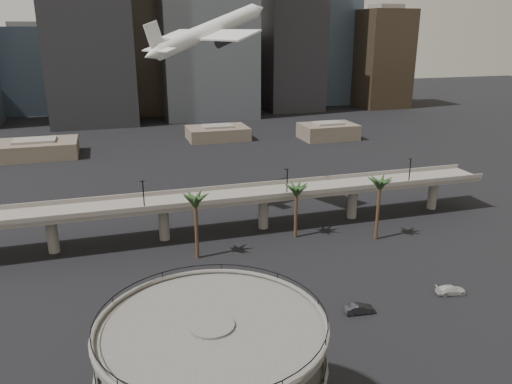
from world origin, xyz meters
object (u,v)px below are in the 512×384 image
object	(u,v)px
airborne_jet	(208,32)
car_a	(200,328)
car_c	(451,290)
car_b	(359,309)
overpass	(215,202)
parking_ramp	(213,381)

from	to	relation	value
airborne_jet	car_a	xyz separation A→B (m)	(-13.31, -52.20, -41.24)
car_c	car_b	bearing A→B (deg)	102.80
overpass	car_c	bearing A→B (deg)	-48.95
parking_ramp	car_b	world-z (taller)	parking_ramp
car_b	airborne_jet	bearing A→B (deg)	18.00
car_a	car_b	size ratio (longest dim) A/B	0.94
parking_ramp	car_a	world-z (taller)	parking_ramp
overpass	car_b	bearing A→B (deg)	-68.93
overpass	car_b	size ratio (longest dim) A/B	27.24
car_c	overpass	bearing A→B (deg)	50.83
car_a	car_c	size ratio (longest dim) A/B	0.88
overpass	airborne_jet	bearing A→B (deg)	79.50
overpass	airborne_jet	xyz separation A→B (m)	(2.97, 16.05, 34.67)
airborne_jet	car_c	xyz separation A→B (m)	(29.41, -53.24, -41.27)
car_c	car_a	bearing A→B (deg)	98.38
parking_ramp	overpass	world-z (taller)	parking_ramp
airborne_jet	car_c	world-z (taller)	airborne_jet
airborne_jet	overpass	bearing A→B (deg)	-125.15
parking_ramp	airborne_jet	distance (m)	83.20
parking_ramp	airborne_jet	xyz separation A→B (m)	(15.97, 75.05, 32.17)
airborne_jet	car_a	size ratio (longest dim) A/B	7.23
parking_ramp	airborne_jet	bearing A→B (deg)	77.98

